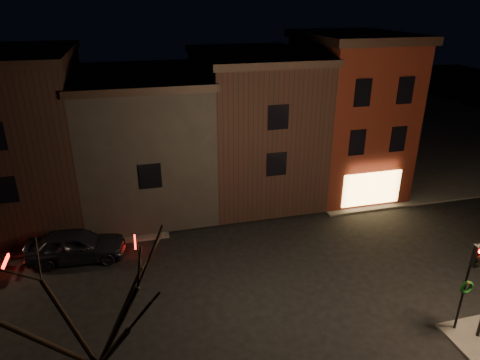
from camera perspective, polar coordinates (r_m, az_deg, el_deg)
The scene contains 9 objects.
ground at distance 21.78m, azimuth 5.56°, elevation -12.50°, with size 120.00×120.00×0.00m, color black.
sidewalk_far_right at distance 46.81m, azimuth 20.56°, elevation 6.03°, with size 30.00×30.00×0.12m, color #2D2B28.
corner_building at distance 30.61m, azimuth 14.17°, elevation 8.73°, with size 6.50×8.50×10.50m.
row_building_a at distance 29.22m, azimuth 1.69°, elevation 7.60°, with size 7.30×10.30×9.40m.
row_building_b at distance 28.27m, azimuth -12.64°, elevation 5.45°, with size 7.80×10.30×8.40m.
row_building_c at distance 28.81m, azimuth -27.33°, elevation 5.29°, with size 7.30×10.30×9.90m.
traffic_signal at distance 19.05m, azimuth 28.33°, elevation -11.09°, with size 0.58×0.38×4.05m.
bare_tree_left at distance 12.04m, azimuth -19.66°, elevation -15.26°, with size 5.60×5.60×7.50m.
parked_car_a at distance 23.94m, azimuth -20.98°, elevation -8.13°, with size 1.99×4.94×1.68m, color black.
Camera 1 is at (-6.45, -16.52, 12.64)m, focal length 32.00 mm.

